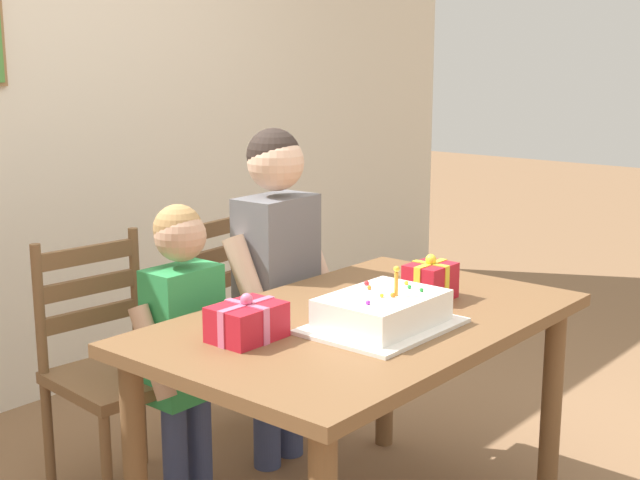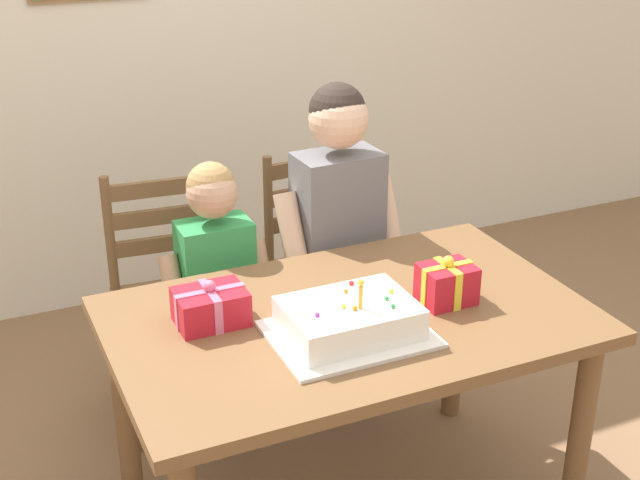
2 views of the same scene
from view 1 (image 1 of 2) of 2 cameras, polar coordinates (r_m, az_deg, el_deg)
back_wall at (r=3.96m, az=-19.23°, el=8.05°), size 6.40×0.11×2.60m
dining_table at (r=2.70m, az=2.83°, el=-7.17°), size 1.39×0.86×0.75m
birthday_cake at (r=2.55m, az=4.14°, el=-4.78°), size 0.44×0.34×0.19m
gift_box_red_large at (r=2.45m, az=-4.84°, el=-5.39°), size 0.21×0.15×0.14m
gift_box_beside_cake at (r=2.86m, az=7.28°, el=-2.71°), size 0.16×0.13×0.15m
chair_left at (r=3.11m, az=-13.34°, el=-8.31°), size 0.45×0.45×0.92m
chair_right at (r=3.50m, az=-4.91°, el=-5.68°), size 0.46×0.46×0.92m
child_older at (r=3.19m, az=-2.84°, el=-1.62°), size 0.47×0.27×1.28m
child_younger at (r=2.92m, az=-8.98°, el=-5.78°), size 0.38×0.22×1.06m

